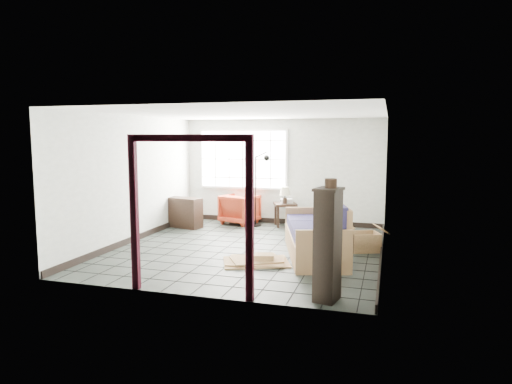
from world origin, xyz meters
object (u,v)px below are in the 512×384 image
(armchair, at_px, (240,208))
(side_table, at_px, (285,207))
(tall_shelf, at_px, (328,244))
(futon_sofa, at_px, (318,235))

(armchair, relative_size, side_table, 1.20)
(armchair, xyz_separation_m, tall_shelf, (2.82, -4.80, 0.36))
(futon_sofa, bearing_deg, side_table, 98.55)
(side_table, bearing_deg, futon_sofa, -64.79)
(futon_sofa, distance_m, tall_shelf, 2.33)
(side_table, relative_size, tall_shelf, 0.45)
(futon_sofa, xyz_separation_m, tall_shelf, (0.46, -2.25, 0.39))
(armchair, height_order, tall_shelf, tall_shelf)
(futon_sofa, xyz_separation_m, side_table, (-1.20, 2.55, 0.09))
(side_table, bearing_deg, armchair, 180.00)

